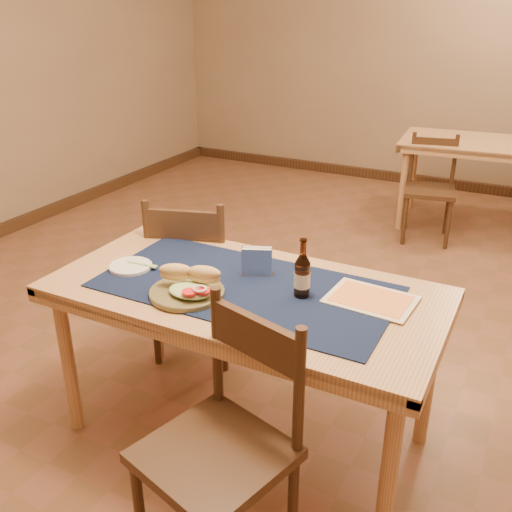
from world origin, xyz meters
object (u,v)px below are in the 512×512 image
at_px(sandwich_plate, 189,287).
at_px(chair_main_near, 224,443).
at_px(napkin_holder, 257,262).
at_px(beer_bottle, 302,275).
at_px(back_table, 496,152).
at_px(main_table, 245,305).
at_px(chair_main_far, 195,274).

bearing_deg(sandwich_plate, chair_main_near, -46.12).
bearing_deg(sandwich_plate, napkin_holder, 61.52).
bearing_deg(chair_main_near, beer_bottle, 88.84).
height_order(back_table, sandwich_plate, sandwich_plate).
relative_size(back_table, chair_main_near, 1.69).
relative_size(main_table, beer_bottle, 6.67).
distance_m(back_table, chair_main_far, 3.02).
xyz_separation_m(chair_main_near, sandwich_plate, (-0.39, 0.40, 0.30)).
distance_m(main_table, back_table, 3.30).
height_order(main_table, back_table, same).
height_order(chair_main_far, beer_bottle, beer_bottle).
xyz_separation_m(main_table, sandwich_plate, (-0.16, -0.16, 0.12)).
xyz_separation_m(main_table, beer_bottle, (0.24, 0.03, 0.18)).
xyz_separation_m(chair_main_far, beer_bottle, (0.79, -0.43, 0.36)).
distance_m(main_table, chair_main_near, 0.64).
height_order(main_table, napkin_holder, napkin_holder).
bearing_deg(sandwich_plate, chair_main_far, 122.03).
bearing_deg(chair_main_near, sandwich_plate, 133.88).
bearing_deg(chair_main_far, napkin_holder, -31.64).
relative_size(main_table, back_table, 1.01).
bearing_deg(chair_main_far, sandwich_plate, -57.97).
relative_size(chair_main_far, chair_main_near, 1.00).
distance_m(back_table, napkin_holder, 3.18).
height_order(beer_bottle, napkin_holder, beer_bottle).
distance_m(chair_main_near, napkin_holder, 0.80).
xyz_separation_m(chair_main_far, chair_main_near, (0.78, -1.02, -0.00)).
bearing_deg(back_table, main_table, -100.88).
relative_size(back_table, napkin_holder, 10.95).
bearing_deg(back_table, beer_bottle, -96.85).
relative_size(chair_main_far, napkin_holder, 6.51).
bearing_deg(sandwich_plate, back_table, 77.01).
distance_m(chair_main_far, chair_main_near, 1.28).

